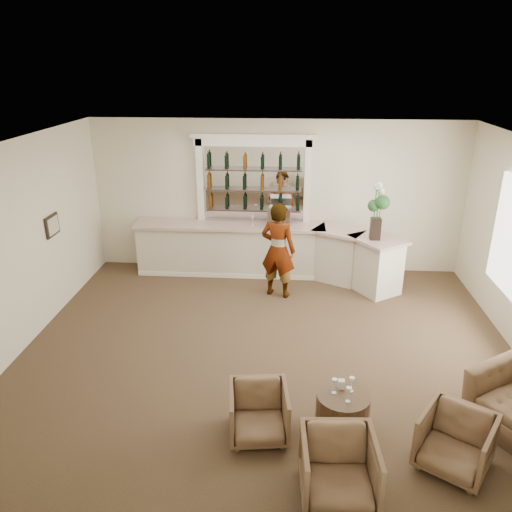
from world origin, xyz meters
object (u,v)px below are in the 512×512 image
at_px(armchair_right, 455,442).
at_px(espresso_machine, 280,217).
at_px(bar_counter, 268,251).
at_px(armchair_left, 259,413).
at_px(cocktail_table, 342,411).
at_px(flower_vase, 377,208).
at_px(armchair_center, 339,469).
at_px(sommelier, 278,250).

bearing_deg(armchair_right, espresso_machine, 145.19).
xyz_separation_m(bar_counter, armchair_left, (0.14, -5.01, -0.24)).
bearing_deg(cocktail_table, flower_vase, 77.26).
height_order(armchair_left, armchair_center, armchair_center).
height_order(armchair_left, espresso_machine, espresso_machine).
bearing_deg(cocktail_table, armchair_left, -168.31).
height_order(armchair_center, flower_vase, flower_vase).
height_order(armchair_right, flower_vase, flower_vase).
distance_m(armchair_left, armchair_center, 1.27).
distance_m(cocktail_table, espresso_machine, 5.00).
bearing_deg(armchair_right, armchair_left, -155.85).
xyz_separation_m(cocktail_table, armchair_center, (-0.15, -1.10, 0.12)).
xyz_separation_m(sommelier, armchair_left, (-0.11, -4.07, -0.62)).
distance_m(bar_counter, sommelier, 1.05).
distance_m(armchair_center, armchair_right, 1.47).
distance_m(bar_counter, armchair_left, 5.02).
bearing_deg(espresso_machine, armchair_left, -86.46).
xyz_separation_m(armchair_center, armchair_right, (1.37, 0.53, -0.02)).
xyz_separation_m(sommelier, armchair_center, (0.80, -4.95, -0.59)).
height_order(bar_counter, armchair_center, bar_counter).
bearing_deg(armchair_center, armchair_left, 132.69).
bearing_deg(cocktail_table, espresso_machine, 101.28).
distance_m(bar_counter, cocktail_table, 4.95).
distance_m(cocktail_table, armchair_right, 1.36).
relative_size(cocktail_table, armchair_right, 0.88).
distance_m(armchair_right, flower_vase, 4.93).
bearing_deg(armchair_center, cocktail_table, 79.27).
relative_size(bar_counter, sommelier, 2.98).
distance_m(cocktail_table, armchair_center, 1.12).
distance_m(sommelier, armchair_center, 5.05).
xyz_separation_m(bar_counter, espresso_machine, (0.24, -0.00, 0.77)).
bearing_deg(armchair_center, flower_vase, 75.14).
height_order(armchair_right, espresso_machine, espresso_machine).
relative_size(armchair_left, armchair_right, 0.96).
relative_size(bar_counter, flower_vase, 5.02).
bearing_deg(sommelier, bar_counter, -56.60).
height_order(cocktail_table, flower_vase, flower_vase).
bearing_deg(armchair_right, flower_vase, 126.60).
distance_m(armchair_left, armchair_right, 2.31).
bearing_deg(armchair_left, bar_counter, 84.40).
bearing_deg(bar_counter, espresso_machine, -1.11).
bearing_deg(flower_vase, espresso_machine, 160.93).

